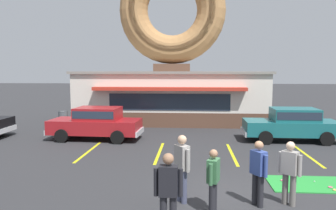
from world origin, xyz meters
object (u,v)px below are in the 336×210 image
at_px(pedestrian_hooded_kid, 213,178).
at_px(trash_bin, 63,119).
at_px(pedestrian_leather_jacket_man, 290,170).
at_px(pedestrian_beanie_man, 168,190).
at_px(car_red, 96,122).
at_px(pedestrian_clipboard_woman, 182,165).
at_px(pedestrian_blue_sweater_man, 258,170).
at_px(golf_ball, 314,181).
at_px(car_teal, 292,123).

height_order(pedestrian_hooded_kid, trash_bin, pedestrian_hooded_kid).
relative_size(pedestrian_leather_jacket_man, pedestrian_beanie_man, 0.94).
distance_m(car_red, pedestrian_clipboard_woman, 8.73).
relative_size(car_red, pedestrian_blue_sweater_man, 2.79).
distance_m(pedestrian_leather_jacket_man, trash_bin, 14.97).
distance_m(golf_ball, car_red, 10.26).
xyz_separation_m(car_red, pedestrian_clipboard_woman, (4.46, -7.51, 0.11)).
distance_m(golf_ball, pedestrian_beanie_man, 5.55).
bearing_deg(pedestrian_blue_sweater_man, pedestrian_hooded_kid, -158.25).
xyz_separation_m(car_teal, trash_bin, (-12.61, 3.10, -0.37)).
distance_m(golf_ball, pedestrian_hooded_kid, 4.02).
bearing_deg(pedestrian_hooded_kid, car_teal, 62.71).
bearing_deg(pedestrian_leather_jacket_man, pedestrian_beanie_man, -148.66).
distance_m(car_teal, pedestrian_clipboard_woman, 9.33).
height_order(pedestrian_blue_sweater_man, pedestrian_beanie_man, pedestrian_beanie_man).
xyz_separation_m(pedestrian_beanie_man, trash_bin, (-7.30, 12.70, -0.47)).
xyz_separation_m(pedestrian_hooded_kid, trash_bin, (-8.29, 11.48, -0.35)).
bearing_deg(pedestrian_blue_sweater_man, trash_bin, 130.57).
distance_m(pedestrian_blue_sweater_man, pedestrian_clipboard_woman, 1.92).
distance_m(golf_ball, pedestrian_leather_jacket_man, 2.29).
relative_size(pedestrian_blue_sweater_man, trash_bin, 1.71).
bearing_deg(pedestrian_blue_sweater_man, pedestrian_beanie_man, -141.90).
height_order(car_teal, pedestrian_clipboard_woman, pedestrian_clipboard_woman).
relative_size(golf_ball, car_red, 0.01).
height_order(pedestrian_leather_jacket_man, trash_bin, pedestrian_leather_jacket_man).
distance_m(pedestrian_blue_sweater_man, pedestrian_leather_jacket_man, 0.81).
xyz_separation_m(pedestrian_blue_sweater_man, pedestrian_beanie_man, (-2.14, -1.68, 0.05)).
height_order(pedestrian_blue_sweater_man, trash_bin, pedestrian_blue_sweater_man).
xyz_separation_m(car_red, pedestrian_leather_jacket_man, (7.17, -7.50, 0.03)).
xyz_separation_m(golf_ball, pedestrian_leather_jacket_man, (-1.26, -1.71, 0.85)).
bearing_deg(pedestrian_clipboard_woman, car_red, 120.71).
bearing_deg(golf_ball, pedestrian_beanie_man, -140.18).
bearing_deg(car_red, car_teal, 1.85).
bearing_deg(car_teal, pedestrian_leather_jacket_man, -106.93).
distance_m(car_red, pedestrian_blue_sweater_man, 9.93).
relative_size(pedestrian_blue_sweater_man, pedestrian_leather_jacket_man, 1.02).
bearing_deg(car_red, pedestrian_hooded_kid, -57.08).
bearing_deg(pedestrian_clipboard_woman, car_teal, 56.94).
relative_size(car_teal, pedestrian_blue_sweater_man, 2.75).
bearing_deg(pedestrian_beanie_man, golf_ball, 39.82).
bearing_deg(pedestrian_hooded_kid, pedestrian_beanie_man, -129.10).
height_order(pedestrian_hooded_kid, pedestrian_leather_jacket_man, pedestrian_leather_jacket_man).
relative_size(car_red, pedestrian_leather_jacket_man, 2.83).
bearing_deg(pedestrian_leather_jacket_man, golf_ball, 53.59).
relative_size(pedestrian_hooded_kid, pedestrian_leather_jacket_man, 0.94).
height_order(car_red, car_teal, same).
height_order(pedestrian_blue_sweater_man, pedestrian_clipboard_woman, pedestrian_clipboard_woman).
bearing_deg(trash_bin, pedestrian_hooded_kid, -54.16).
xyz_separation_m(golf_ball, car_red, (-8.43, 5.78, 0.82)).
xyz_separation_m(car_red, pedestrian_blue_sweater_man, (6.37, -7.61, 0.05)).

